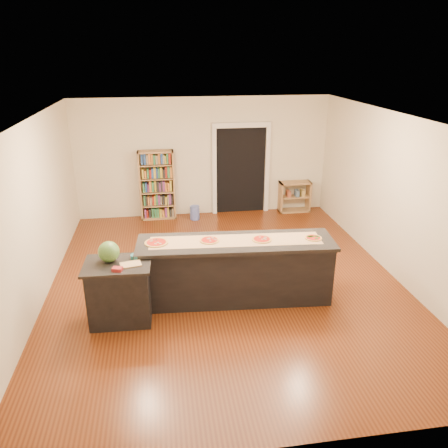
{
  "coord_description": "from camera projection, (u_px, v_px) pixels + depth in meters",
  "views": [
    {
      "loc": [
        -1.03,
        -6.67,
        3.78
      ],
      "look_at": [
        0.0,
        0.2,
        1.0
      ],
      "focal_mm": 35.0,
      "sensor_mm": 36.0,
      "label": 1
    }
  ],
  "objects": [
    {
      "name": "pizza_c",
      "position": [
        262.0,
        239.0,
        6.81
      ],
      "size": [
        0.29,
        0.29,
        0.02
      ],
      "color": "#AF8A43",
      "rests_on": "kitchen_island"
    },
    {
      "name": "kraft_paper",
      "position": [
        236.0,
        240.0,
        6.79
      ],
      "size": [
        2.69,
        0.66,
        0.0
      ],
      "primitive_type": "cube",
      "rotation": [
        0.0,
        0.0,
        -0.07
      ],
      "color": "tan",
      "rests_on": "kitchen_island"
    },
    {
      "name": "pizza_d",
      "position": [
        313.0,
        238.0,
        6.86
      ],
      "size": [
        0.28,
        0.28,
        0.02
      ],
      "color": "#AF8A43",
      "rests_on": "kitchen_island"
    },
    {
      "name": "package_teal",
      "position": [
        136.0,
        257.0,
        6.36
      ],
      "size": [
        0.16,
        0.16,
        0.06
      ],
      "primitive_type": "cylinder",
      "color": "#195966",
      "rests_on": "side_counter"
    },
    {
      "name": "waste_bin",
      "position": [
        195.0,
        213.0,
        10.41
      ],
      "size": [
        0.23,
        0.23,
        0.33
      ],
      "primitive_type": "cylinder",
      "color": "#5468BD",
      "rests_on": "ground"
    },
    {
      "name": "doorway",
      "position": [
        241.0,
        165.0,
        10.52
      ],
      "size": [
        1.4,
        0.09,
        2.21
      ],
      "color": "black",
      "rests_on": "room"
    },
    {
      "name": "pizza_a",
      "position": [
        156.0,
        243.0,
        6.69
      ],
      "size": [
        0.36,
        0.36,
        0.02
      ],
      "color": "#AF8A43",
      "rests_on": "kitchen_island"
    },
    {
      "name": "package_red",
      "position": [
        117.0,
        269.0,
        6.01
      ],
      "size": [
        0.16,
        0.13,
        0.05
      ],
      "primitive_type": "cube",
      "rotation": [
        0.0,
        0.0,
        -0.26
      ],
      "color": "maroon",
      "rests_on": "side_counter"
    },
    {
      "name": "bookshelf",
      "position": [
        157.0,
        185.0,
        10.24
      ],
      "size": [
        0.82,
        0.29,
        1.64
      ],
      "primitive_type": "cube",
      "color": "#A78051",
      "rests_on": "ground"
    },
    {
      "name": "cutting_board",
      "position": [
        131.0,
        264.0,
        6.17
      ],
      "size": [
        0.32,
        0.25,
        0.02
      ],
      "primitive_type": "cube",
      "rotation": [
        0.0,
        0.0,
        0.2
      ],
      "color": "tan",
      "rests_on": "side_counter"
    },
    {
      "name": "watermelon",
      "position": [
        109.0,
        252.0,
        6.23
      ],
      "size": [
        0.31,
        0.31,
        0.31
      ],
      "primitive_type": "sphere",
      "color": "#144214",
      "rests_on": "side_counter"
    },
    {
      "name": "side_counter",
      "position": [
        120.0,
        292.0,
        6.4
      ],
      "size": [
        0.95,
        0.7,
        0.94
      ],
      "rotation": [
        0.0,
        0.0,
        -0.03
      ],
      "color": "black",
      "rests_on": "ground"
    },
    {
      "name": "low_shelf",
      "position": [
        294.0,
        197.0,
        10.85
      ],
      "size": [
        0.76,
        0.33,
        0.76
      ],
      "primitive_type": "cube",
      "color": "#A78051",
      "rests_on": "ground"
    },
    {
      "name": "pizza_b",
      "position": [
        209.0,
        240.0,
        6.77
      ],
      "size": [
        0.31,
        0.31,
        0.02
      ],
      "color": "#AF8A43",
      "rests_on": "kitchen_island"
    },
    {
      "name": "kitchen_island",
      "position": [
        235.0,
        270.0,
        6.96
      ],
      "size": [
        3.07,
        0.83,
        1.01
      ],
      "rotation": [
        0.0,
        0.0,
        -0.07
      ],
      "color": "black",
      "rests_on": "ground"
    },
    {
      "name": "room",
      "position": [
        226.0,
        206.0,
        7.14
      ],
      "size": [
        6.0,
        7.0,
        2.8
      ],
      "color": "beige",
      "rests_on": "ground"
    }
  ]
}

